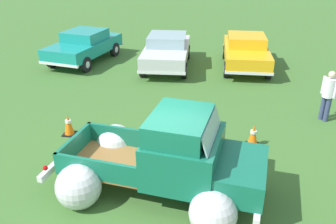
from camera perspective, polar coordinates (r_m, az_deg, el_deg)
ground_plane at (r=8.05m, az=-2.12°, el=-12.36°), size 80.00×80.00×0.00m
vintage_pickup_truck at (r=7.51m, az=0.62°, el=-8.31°), size 4.83×3.24×1.96m
show_car_0 at (r=17.03m, az=-13.47°, el=10.57°), size 2.70×4.42×1.43m
show_car_1 at (r=15.76m, az=-0.19°, el=10.10°), size 2.16×4.44×1.43m
show_car_2 at (r=16.03m, az=12.57°, el=9.76°), size 2.00×4.30×1.43m
spectator_0 at (r=11.67m, az=24.64°, el=2.84°), size 0.48×0.48×1.61m
lane_cone_0 at (r=9.73m, az=13.70°, el=-3.74°), size 0.36×0.36×0.63m
lane_cone_1 at (r=10.41m, az=-15.88°, el=-2.00°), size 0.36×0.36×0.63m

